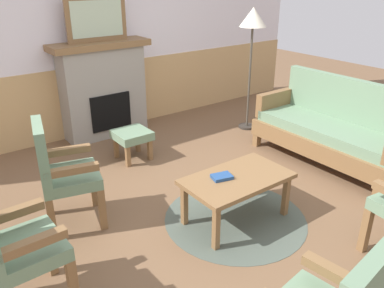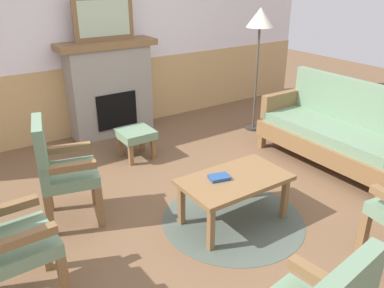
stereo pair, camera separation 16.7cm
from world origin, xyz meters
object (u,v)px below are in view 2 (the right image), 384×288
object	(u,v)px
framed_picture	(104,18)
footstool	(136,136)
floor_lamp_by_couch	(260,26)
armchair_by_window_left	(2,238)
couch	(337,133)
coffee_table	(235,183)
armchair_near_fireplace	(60,167)
fireplace	(110,88)
book_on_table	(219,177)

from	to	relation	value
framed_picture	footstool	xyz separation A→B (m)	(-0.09, -0.92, -1.28)
framed_picture	floor_lamp_by_couch	bearing A→B (deg)	-29.29
framed_picture	armchair_by_window_left	distance (m)	3.29
couch	footstool	size ratio (longest dim) A/B	4.50
framed_picture	floor_lamp_by_couch	distance (m)	2.02
framed_picture	floor_lamp_by_couch	world-z (taller)	framed_picture
framed_picture	coffee_table	distance (m)	2.87
armchair_by_window_left	armchair_near_fireplace	bearing A→B (deg)	52.37
fireplace	armchair_by_window_left	world-z (taller)	fireplace
coffee_table	footstool	size ratio (longest dim) A/B	2.40
coffee_table	book_on_table	bearing A→B (deg)	154.29
book_on_table	fireplace	bearing A→B (deg)	88.04
floor_lamp_by_couch	book_on_table	bearing A→B (deg)	-139.66
armchair_near_fireplace	footstool	bearing A→B (deg)	36.37
book_on_table	coffee_table	bearing A→B (deg)	-25.71
couch	fireplace	bearing A→B (deg)	126.40
framed_picture	book_on_table	xyz separation A→B (m)	(-0.09, -2.55, -1.10)
footstool	armchair_by_window_left	distance (m)	2.39
armchair_near_fireplace	couch	bearing A→B (deg)	-11.92
fireplace	footstool	world-z (taller)	fireplace
fireplace	book_on_table	bearing A→B (deg)	-91.96
fireplace	armchair_near_fireplace	world-z (taller)	fireplace
book_on_table	armchair_near_fireplace	xyz separation A→B (m)	(-1.13, 0.80, 0.08)
coffee_table	floor_lamp_by_couch	xyz separation A→B (m)	(1.72, 1.63, 1.06)
footstool	armchair_near_fireplace	xyz separation A→B (m)	(-1.13, -0.83, 0.25)
footstool	armchair_by_window_left	world-z (taller)	armchair_by_window_left
coffee_table	armchair_near_fireplace	bearing A→B (deg)	145.63
couch	armchair_near_fireplace	distance (m)	3.04
couch	armchair_by_window_left	xyz separation A→B (m)	(-3.58, -0.16, 0.14)
armchair_near_fireplace	book_on_table	bearing A→B (deg)	-35.25
footstool	armchair_by_window_left	bearing A→B (deg)	-137.02
armchair_by_window_left	floor_lamp_by_couch	bearing A→B (deg)	23.39
book_on_table	armchair_by_window_left	distance (m)	1.74
footstool	floor_lamp_by_couch	distance (m)	2.18
book_on_table	couch	bearing A→B (deg)	5.38
fireplace	book_on_table	world-z (taller)	fireplace
fireplace	couch	size ratio (longest dim) A/B	0.72
fireplace	footstool	size ratio (longest dim) A/B	3.25
book_on_table	armchair_near_fireplace	size ratio (longest dim) A/B	0.18
framed_picture	armchair_near_fireplace	size ratio (longest dim) A/B	0.82
fireplace	framed_picture	xyz separation A→B (m)	(0.00, 0.00, 0.91)
couch	coffee_table	world-z (taller)	couch
coffee_table	floor_lamp_by_couch	distance (m)	2.59
coffee_table	floor_lamp_by_couch	size ratio (longest dim) A/B	0.57
couch	armchair_near_fireplace	xyz separation A→B (m)	(-2.97, 0.63, 0.14)
framed_picture	book_on_table	bearing A→B (deg)	-91.96
footstool	armchair_by_window_left	xyz separation A→B (m)	(-1.74, -1.62, 0.25)
footstool	floor_lamp_by_couch	xyz separation A→B (m)	(1.85, -0.07, 1.17)
couch	armchair_by_window_left	bearing A→B (deg)	-177.48
floor_lamp_by_couch	couch	bearing A→B (deg)	-90.15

